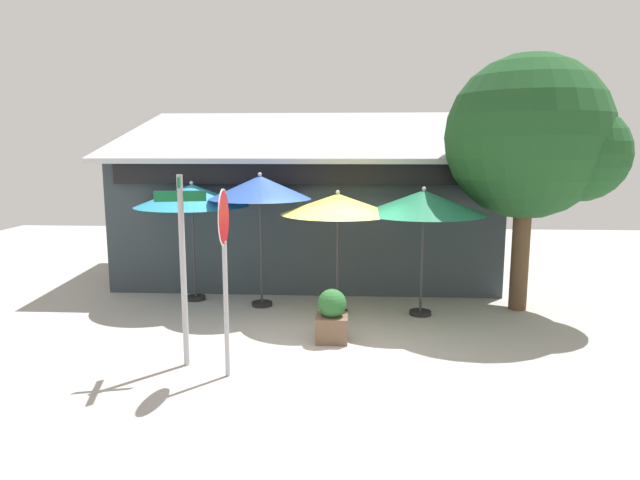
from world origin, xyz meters
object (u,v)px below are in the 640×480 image
object	(u,v)px
street_sign_post	(182,252)
patio_umbrella_mustard_right	(338,205)
patio_umbrella_forest_green_far_right	(424,203)
patio_umbrella_royal_blue_center	(260,188)
sidewalk_planter	(332,316)
stop_sign	(224,246)
patio_umbrella_teal_left	(192,196)
shade_tree	(535,140)

from	to	relation	value
street_sign_post	patio_umbrella_mustard_right	world-z (taller)	street_sign_post
patio_umbrella_mustard_right	patio_umbrella_forest_green_far_right	xyz separation A→B (m)	(1.69, 0.04, 0.04)
patio_umbrella_royal_blue_center	sidewalk_planter	xyz separation A→B (m)	(1.58, -2.11, -2.07)
street_sign_post	sidewalk_planter	distance (m)	2.87
stop_sign	patio_umbrella_royal_blue_center	xyz separation A→B (m)	(-0.10, 3.73, 0.56)
street_sign_post	stop_sign	distance (m)	0.85
patio_umbrella_teal_left	patio_umbrella_mustard_right	world-z (taller)	patio_umbrella_teal_left
patio_umbrella_royal_blue_center	patio_umbrella_forest_green_far_right	bearing A→B (deg)	-7.92
stop_sign	patio_umbrella_teal_left	size ratio (longest dim) A/B	1.05
patio_umbrella_royal_blue_center	patio_umbrella_mustard_right	distance (m)	1.72
patio_umbrella_teal_left	patio_umbrella_forest_green_far_right	world-z (taller)	patio_umbrella_teal_left
stop_sign	patio_umbrella_royal_blue_center	bearing A→B (deg)	91.47
patio_umbrella_teal_left	sidewalk_planter	size ratio (longest dim) A/B	2.84
sidewalk_planter	patio_umbrella_teal_left	bearing A→B (deg)	141.39
patio_umbrella_mustard_right	patio_umbrella_teal_left	bearing A→B (deg)	164.41
patio_umbrella_mustard_right	shade_tree	distance (m)	4.14
sidewalk_planter	shade_tree	bearing A→B (deg)	28.31
patio_umbrella_royal_blue_center	sidewalk_planter	distance (m)	3.35
street_sign_post	sidewalk_planter	size ratio (longest dim) A/B	3.18
street_sign_post	patio_umbrella_teal_left	distance (m)	3.88
street_sign_post	stop_sign	world-z (taller)	street_sign_post
patio_umbrella_royal_blue_center	shade_tree	distance (m)	5.62
shade_tree	patio_umbrella_mustard_right	bearing A→B (deg)	-172.52
patio_umbrella_royal_blue_center	shade_tree	world-z (taller)	shade_tree
patio_umbrella_teal_left	patio_umbrella_mustard_right	size ratio (longest dim) A/B	1.05
patio_umbrella_teal_left	stop_sign	bearing A→B (deg)	-68.15
street_sign_post	stop_sign	size ratio (longest dim) A/B	1.06
patio_umbrella_forest_green_far_right	sidewalk_planter	world-z (taller)	patio_umbrella_forest_green_far_right
patio_umbrella_teal_left	patio_umbrella_forest_green_far_right	size ratio (longest dim) A/B	1.02
street_sign_post	patio_umbrella_mustard_right	xyz separation A→B (m)	(2.26, 2.84, 0.45)
patio_umbrella_royal_blue_center	patio_umbrella_mustard_right	world-z (taller)	patio_umbrella_royal_blue_center
stop_sign	patio_umbrella_forest_green_far_right	size ratio (longest dim) A/B	1.07
patio_umbrella_royal_blue_center	patio_umbrella_forest_green_far_right	size ratio (longest dim) A/B	1.10
street_sign_post	patio_umbrella_teal_left	world-z (taller)	street_sign_post
stop_sign	patio_umbrella_mustard_right	xyz separation A→B (m)	(1.53, 3.23, 0.28)
patio_umbrella_forest_green_far_right	shade_tree	bearing A→B (deg)	12.14
patio_umbrella_mustard_right	stop_sign	bearing A→B (deg)	-115.32
shade_tree	sidewalk_planter	world-z (taller)	shade_tree
patio_umbrella_royal_blue_center	patio_umbrella_mustard_right	bearing A→B (deg)	-16.98
patio_umbrella_forest_green_far_right	street_sign_post	bearing A→B (deg)	-143.95
sidewalk_planter	patio_umbrella_forest_green_far_right	bearing A→B (deg)	43.63
patio_umbrella_mustard_right	patio_umbrella_forest_green_far_right	world-z (taller)	patio_umbrella_forest_green_far_right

